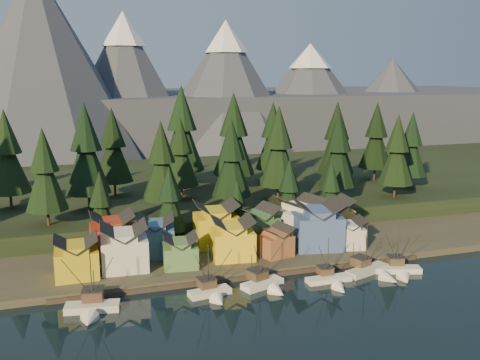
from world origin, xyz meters
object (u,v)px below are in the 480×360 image
object	(u,v)px
boat_6	(400,265)
house_front_0	(76,256)
boat_2	(212,286)
boat_4	(331,275)
boat_0	(91,300)
boat_3	(266,277)
house_back_0	(112,234)
house_back_1	(156,235)
boat_5	(373,265)
house_front_1	(124,245)

from	to	relation	value
boat_6	house_front_0	size ratio (longest dim) A/B	1.31
boat_2	boat_4	distance (m)	24.79
boat_0	boat_6	distance (m)	63.18
boat_4	boat_3	bearing A→B (deg)	172.27
house_back_0	house_back_1	distance (m)	9.64
boat_6	house_back_0	bearing A→B (deg)	173.26
boat_3	house_front_0	xyz separation A→B (m)	(-35.42, 13.79, 3.52)
house_back_0	house_back_1	world-z (taller)	house_back_0
boat_4	house_back_0	world-z (taller)	house_back_0
house_back_0	house_back_1	bearing A→B (deg)	-15.29
boat_2	boat_3	distance (m)	11.27
house_front_0	boat_5	bearing A→B (deg)	-13.21
boat_4	house_front_1	bearing A→B (deg)	156.32
boat_4	house_back_1	size ratio (longest dim) A/B	1.11
boat_3	boat_4	xyz separation A→B (m)	(13.51, -1.85, -0.61)
boat_6	house_back_1	bearing A→B (deg)	171.33
boat_2	boat_5	xyz separation A→B (m)	(35.32, 0.62, -0.16)
boat_6	house_front_1	distance (m)	58.24
boat_3	boat_5	xyz separation A→B (m)	(24.08, -0.07, -0.34)
boat_6	boat_3	bearing A→B (deg)	-165.48
boat_4	house_front_0	bearing A→B (deg)	162.34
boat_0	house_back_0	size ratio (longest dim) A/B	1.27
boat_3	boat_6	bearing A→B (deg)	-22.42
boat_0	house_back_1	xyz separation A→B (m)	(15.29, 22.84, 3.74)
boat_0	boat_2	distance (m)	22.17
house_back_0	house_front_1	bearing A→B (deg)	-80.87
boat_3	house_front_1	size ratio (longest dim) A/B	1.21
boat_2	boat_5	size ratio (longest dim) A/B	0.93
boat_2	boat_4	size ratio (longest dim) A/B	1.05
house_front_1	house_back_1	world-z (taller)	house_front_1
house_back_1	house_back_0	bearing A→B (deg)	176.62
boat_0	house_front_1	bearing A→B (deg)	74.47
boat_4	house_back_0	size ratio (longest dim) A/B	1.05
boat_5	house_front_1	xyz separation A→B (m)	(-49.86, 15.51, 4.55)
boat_4	house_front_1	distance (m)	43.20
boat_0	boat_5	world-z (taller)	boat_0
boat_4	boat_2	bearing A→B (deg)	177.38
house_front_1	house_back_0	distance (m)	8.85
house_front_0	house_back_0	size ratio (longest dim) A/B	0.84
house_front_0	house_back_1	world-z (taller)	house_back_1
house_back_0	boat_6	bearing A→B (deg)	-26.01
boat_0	house_front_1	distance (m)	18.52
boat_5	house_back_1	size ratio (longest dim) A/B	1.24
boat_2	boat_4	bearing A→B (deg)	-11.49
boat_4	house_back_0	xyz separation A→B (m)	(-40.99, 25.97, 4.98)
house_front_0	boat_4	bearing A→B (deg)	-17.82
boat_4	boat_6	distance (m)	16.26
boat_4	house_front_0	distance (m)	51.53
boat_0	boat_4	size ratio (longest dim) A/B	1.21
house_front_1	house_back_1	size ratio (longest dim) A/B	1.04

